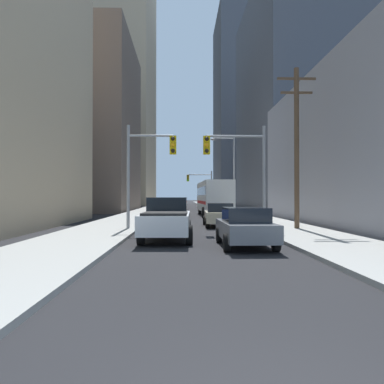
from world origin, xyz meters
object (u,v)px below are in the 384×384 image
pickup_truck_white (167,219)px  traffic_signal_near_left (149,160)px  sedan_blue (170,212)px  sedan_silver (175,207)px  traffic_signal_far_right (201,183)px  traffic_signal_near_right (238,160)px  sedan_grey (245,227)px  sedan_beige (219,215)px  city_bus (213,197)px

pickup_truck_white → traffic_signal_near_left: bearing=105.3°
pickup_truck_white → sedan_blue: pickup_truck_white is taller
sedan_blue → sedan_silver: same height
sedan_silver → traffic_signal_far_right: bearing=75.7°
pickup_truck_white → traffic_signal_near_right: bearing=48.8°
traffic_signal_near_right → traffic_signal_far_right: 37.46m
sedan_grey → sedan_blue: same height
sedan_beige → sedan_blue: 5.58m
city_bus → sedan_beige: (-0.75, -13.23, -1.16)m
sedan_grey → city_bus: bearing=88.2°
city_bus → traffic_signal_near_right: size_ratio=1.93×
pickup_truck_white → sedan_blue: bearing=91.2°
sedan_grey → traffic_signal_far_right: (0.56, 44.32, 3.28)m
sedan_beige → sedan_blue: size_ratio=1.01×
sedan_beige → sedan_silver: 19.94m
sedan_beige → sedan_blue: (-3.33, 4.47, 0.00)m
city_bus → sedan_beige: bearing=-93.3°
sedan_silver → traffic_signal_far_right: 15.79m
sedan_beige → traffic_signal_near_right: (0.77, -2.81, 3.26)m
sedan_beige → traffic_signal_near_right: traffic_signal_near_right is taller
city_bus → traffic_signal_far_right: (-0.18, 21.41, 2.12)m
sedan_beige → traffic_signal_far_right: 34.80m
sedan_blue → sedan_silver: bearing=89.6°
traffic_signal_near_right → sedan_beige: bearing=105.4°
city_bus → sedan_blue: 9.73m
traffic_signal_near_left → city_bus: bearing=72.5°
sedan_blue → sedan_beige: bearing=-53.3°
city_bus → traffic_signal_far_right: traffic_signal_far_right is taller
city_bus → pickup_truck_white: 20.84m
sedan_grey → traffic_signal_far_right: size_ratio=0.71×
sedan_beige → traffic_signal_far_right: traffic_signal_far_right is taller
pickup_truck_white → traffic_signal_near_right: (3.87, 4.41, 3.10)m
pickup_truck_white → traffic_signal_near_right: 6.64m
traffic_signal_near_left → traffic_signal_far_right: bearing=82.6°
sedan_grey → traffic_signal_near_left: (-4.32, 6.87, 3.22)m
sedan_beige → traffic_signal_near_left: traffic_signal_near_left is taller
traffic_signal_near_right → traffic_signal_near_left: bearing=-180.0°
traffic_signal_near_left → traffic_signal_near_right: bearing=0.0°
sedan_beige → traffic_signal_near_right: bearing=-74.6°
pickup_truck_white → traffic_signal_near_left: traffic_signal_near_left is taller
sedan_beige → traffic_signal_far_right: bearing=89.1°
pickup_truck_white → sedan_silver: (-0.14, 26.90, -0.16)m
sedan_beige → traffic_signal_far_right: (0.57, 34.64, 3.28)m
city_bus → traffic_signal_near_right: traffic_signal_near_right is taller
pickup_truck_white → sedan_grey: (3.11, -2.45, -0.16)m
sedan_grey → traffic_signal_near_left: 8.73m
sedan_blue → traffic_signal_near_left: 8.03m
traffic_signal_near_left → sedan_blue: bearing=82.4°
sedan_blue → traffic_signal_near_left: size_ratio=0.70×
sedan_grey → sedan_beige: same height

